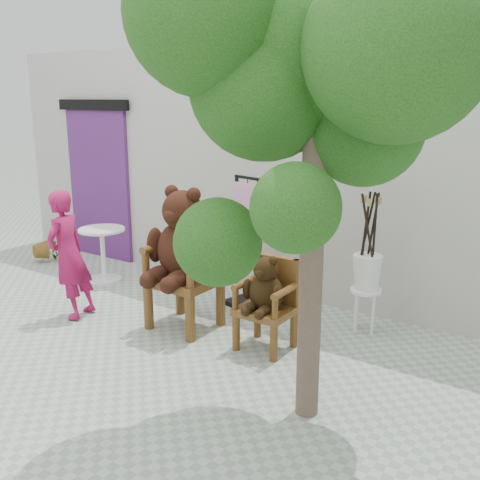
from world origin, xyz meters
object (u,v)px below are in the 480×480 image
at_px(chair_small, 267,294).
at_px(cafe_table, 103,248).
at_px(chair_big, 184,250).
at_px(person, 69,255).
at_px(tree, 303,65).
at_px(stool_bucket, 367,272).
at_px(display_stand, 247,258).

relative_size(chair_small, cafe_table, 1.33).
distance_m(chair_big, chair_small, 1.02).
relative_size(person, cafe_table, 1.98).
relative_size(chair_small, tree, 0.27).
bearing_deg(stool_bucket, person, -153.16).
xyz_separation_m(display_stand, tree, (1.56, -1.68, 1.98)).
distance_m(person, tree, 3.55).
distance_m(stool_bucket, tree, 2.63).
height_order(cafe_table, tree, tree).
xyz_separation_m(chair_small, stool_bucket, (0.63, 0.92, 0.09)).
height_order(stool_bucket, tree, tree).
bearing_deg(tree, stool_bucket, 95.29).
xyz_separation_m(chair_big, cafe_table, (-1.87, 0.57, -0.40)).
bearing_deg(stool_bucket, chair_small, -124.28).
bearing_deg(chair_small, tree, -47.80).
xyz_separation_m(chair_big, stool_bucket, (1.61, 0.96, -0.20)).
xyz_separation_m(cafe_table, display_stand, (2.09, 0.28, 0.14)).
bearing_deg(chair_small, cafe_table, 169.50).
bearing_deg(chair_big, cafe_table, 163.19).
bearing_deg(display_stand, tree, -33.48).
xyz_separation_m(chair_big, person, (-1.23, -0.48, -0.14)).
relative_size(person, display_stand, 0.92).
bearing_deg(person, cafe_table, -161.24).
bearing_deg(cafe_table, tree, -21.04).
bearing_deg(chair_small, display_stand, 133.43).
distance_m(person, cafe_table, 1.25).
xyz_separation_m(person, stool_bucket, (2.84, 1.44, -0.06)).
height_order(chair_small, cafe_table, chair_small).
xyz_separation_m(chair_small, cafe_table, (-2.85, 0.53, -0.11)).
height_order(chair_big, stool_bucket, chair_big).
bearing_deg(person, chair_small, 90.40).
bearing_deg(chair_small, person, -166.83).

